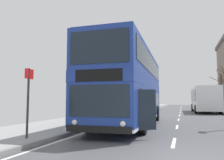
# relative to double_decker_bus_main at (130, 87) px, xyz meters

# --- Properties ---
(ground) EXTENTS (15.80, 140.00, 0.20)m
(ground) POSITION_rel_double_decker_bus_main_xyz_m (1.92, -7.22, -2.22)
(ground) COLOR #4B4B50
(double_decker_bus_main) EXTENTS (3.46, 11.06, 4.31)m
(double_decker_bus_main) POSITION_rel_double_decker_bus_main_xyz_m (0.00, 0.00, 0.00)
(double_decker_bus_main) COLOR navy
(double_decker_bus_main) RESTS_ON ground
(background_bus_far_lane) EXTENTS (2.84, 9.94, 2.99)m
(background_bus_far_lane) POSITION_rel_double_decker_bus_main_xyz_m (5.49, 16.53, -0.62)
(background_bus_far_lane) COLOR white
(background_bus_far_lane) RESTS_ON ground
(bus_stop_sign_near) EXTENTS (0.08, 0.44, 2.48)m
(bus_stop_sign_near) POSITION_rel_double_decker_bus_main_xyz_m (-2.31, -6.13, -0.58)
(bus_stop_sign_near) COLOR #2D2D33
(bus_stop_sign_near) RESTS_ON ground
(bare_tree_far_02) EXTENTS (2.78, 1.49, 5.95)m
(bare_tree_far_02) POSITION_rel_double_decker_bus_main_xyz_m (9.03, 26.98, 0.85)
(bare_tree_far_02) COLOR brown
(bare_tree_far_02) RESTS_ON ground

